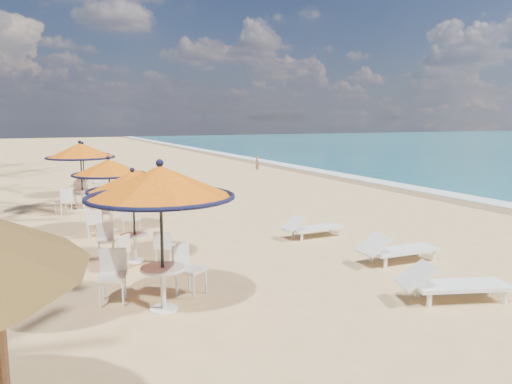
# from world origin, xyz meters

# --- Properties ---
(ground) EXTENTS (160.00, 160.00, 0.00)m
(ground) POSITION_xyz_m (0.00, 0.00, 0.00)
(ground) COLOR tan
(ground) RESTS_ON ground
(foam_strip) EXTENTS (1.20, 140.00, 0.04)m
(foam_strip) POSITION_xyz_m (9.30, 10.00, 0.00)
(foam_strip) COLOR white
(foam_strip) RESTS_ON ground
(wetsand_band) EXTENTS (1.40, 140.00, 0.02)m
(wetsand_band) POSITION_xyz_m (8.40, 10.00, 0.00)
(wetsand_band) COLOR olive
(wetsand_band) RESTS_ON ground
(station_0) EXTENTS (2.49, 2.49, 2.60)m
(station_0) POSITION_xyz_m (-5.08, 0.30, 1.98)
(station_0) COLOR black
(station_0) RESTS_ON ground
(station_1) EXTENTS (2.08, 2.08, 2.17)m
(station_1) POSITION_xyz_m (-4.94, 3.38, 1.59)
(station_1) COLOR black
(station_1) RESTS_ON ground
(station_2) EXTENTS (2.10, 2.10, 2.19)m
(station_2) POSITION_xyz_m (-4.93, 6.83, 1.60)
(station_2) COLOR black
(station_2) RESTS_ON ground
(station_3) EXTENTS (2.38, 2.38, 2.49)m
(station_3) POSITION_xyz_m (-5.34, 10.72, 1.90)
(station_3) COLOR black
(station_3) RESTS_ON ground
(station_4) EXTENTS (2.18, 2.18, 2.28)m
(station_4) POSITION_xyz_m (-4.85, 14.24, 1.66)
(station_4) COLOR black
(station_4) RESTS_ON ground
(lounger_near) EXTENTS (2.09, 1.23, 0.71)m
(lounger_near) POSITION_xyz_m (-0.30, -1.52, 0.33)
(lounger_near) COLOR white
(lounger_near) RESTS_ON ground
(lounger_mid) EXTENTS (1.98, 0.66, 0.70)m
(lounger_mid) POSITION_xyz_m (0.44, 0.78, 0.33)
(lounger_mid) COLOR white
(lounger_mid) RESTS_ON ground
(lounger_far) EXTENTS (1.79, 0.60, 0.63)m
(lounger_far) POSITION_xyz_m (-0.05, 3.68, 0.30)
(lounger_far) COLOR white
(lounger_far) RESTS_ON ground
(person) EXTENTS (0.25, 0.36, 0.95)m
(person) POSITION_xyz_m (6.08, 20.34, 0.48)
(person) COLOR #8D6347
(person) RESTS_ON ground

